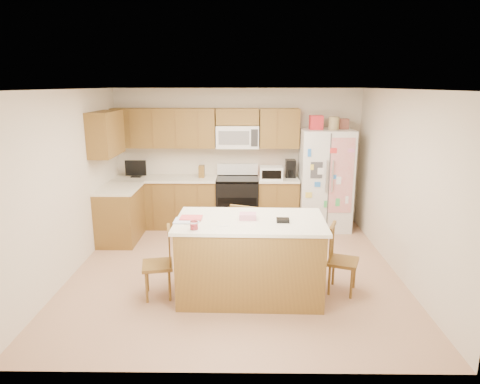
{
  "coord_description": "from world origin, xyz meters",
  "views": [
    {
      "loc": [
        0.14,
        -5.63,
        2.56
      ],
      "look_at": [
        0.07,
        0.35,
        1.05
      ],
      "focal_mm": 32.0,
      "sensor_mm": 36.0,
      "label": 1
    }
  ],
  "objects_px": {
    "island": "(250,257)",
    "windsor_chair_left": "(159,264)",
    "windsor_chair_back": "(248,239)",
    "stove": "(237,201)",
    "windsor_chair_right": "(341,261)",
    "refrigerator": "(325,179)"
  },
  "relations": [
    {
      "from": "island",
      "to": "stove",
      "type": "bearing_deg",
      "value": 94.33
    },
    {
      "from": "stove",
      "to": "windsor_chair_left",
      "type": "distance_m",
      "value": 2.87
    },
    {
      "from": "windsor_chair_left",
      "to": "windsor_chair_right",
      "type": "bearing_deg",
      "value": 3.8
    },
    {
      "from": "refrigerator",
      "to": "windsor_chair_right",
      "type": "relative_size",
      "value": 2.33
    },
    {
      "from": "island",
      "to": "windsor_chair_left",
      "type": "xyz_separation_m",
      "value": [
        -1.11,
        -0.05,
        -0.08
      ]
    },
    {
      "from": "windsor_chair_left",
      "to": "windsor_chair_back",
      "type": "xyz_separation_m",
      "value": [
        1.09,
        0.79,
        0.04
      ]
    },
    {
      "from": "windsor_chair_back",
      "to": "island",
      "type": "bearing_deg",
      "value": -88.14
    },
    {
      "from": "island",
      "to": "windsor_chair_left",
      "type": "distance_m",
      "value": 1.12
    },
    {
      "from": "stove",
      "to": "island",
      "type": "height_order",
      "value": "stove"
    },
    {
      "from": "refrigerator",
      "to": "windsor_chair_right",
      "type": "xyz_separation_m",
      "value": [
        -0.22,
        -2.5,
        -0.51
      ]
    },
    {
      "from": "stove",
      "to": "windsor_chair_back",
      "type": "xyz_separation_m",
      "value": [
        0.18,
        -1.93,
        -0.01
      ]
    },
    {
      "from": "windsor_chair_left",
      "to": "island",
      "type": "bearing_deg",
      "value": 2.73
    },
    {
      "from": "windsor_chair_right",
      "to": "refrigerator",
      "type": "bearing_deg",
      "value": 84.92
    },
    {
      "from": "stove",
      "to": "refrigerator",
      "type": "bearing_deg",
      "value": -2.3
    },
    {
      "from": "island",
      "to": "windsor_chair_back",
      "type": "height_order",
      "value": "island"
    },
    {
      "from": "stove",
      "to": "windsor_chair_left",
      "type": "bearing_deg",
      "value": -108.56
    },
    {
      "from": "windsor_chair_left",
      "to": "windsor_chair_right",
      "type": "distance_m",
      "value": 2.27
    },
    {
      "from": "windsor_chair_back",
      "to": "windsor_chair_right",
      "type": "relative_size",
      "value": 1.12
    },
    {
      "from": "stove",
      "to": "island",
      "type": "relative_size",
      "value": 0.62
    },
    {
      "from": "stove",
      "to": "windsor_chair_right",
      "type": "bearing_deg",
      "value": -62.29
    },
    {
      "from": "refrigerator",
      "to": "island",
      "type": "distance_m",
      "value": 2.97
    },
    {
      "from": "island",
      "to": "windsor_chair_back",
      "type": "relative_size",
      "value": 1.86
    }
  ]
}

